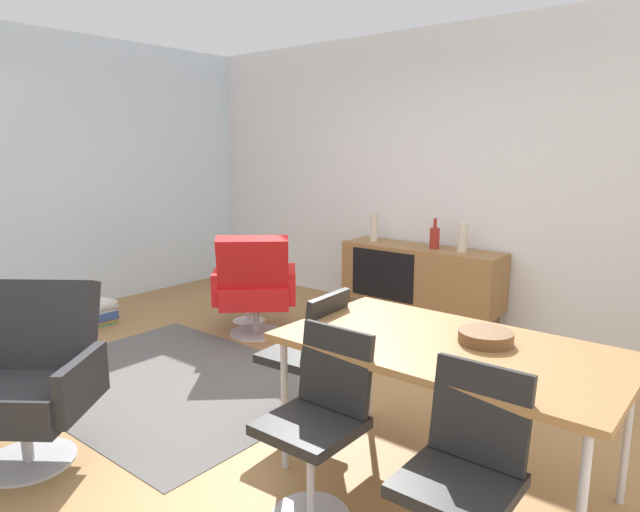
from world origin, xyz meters
The scene contains 18 objects.
ground_plane centered at (0.00, 0.00, 0.00)m, with size 8.32×8.32×0.00m, color #9E7242.
wall_back centered at (0.00, 2.60, 1.40)m, with size 6.80×0.12×2.80m, color white.
wall_window_left centered at (-3.20, 0.00, 1.40)m, with size 0.12×5.60×2.80m, color silver.
sideboard centered at (-0.14, 2.30, 0.44)m, with size 1.60×0.45×0.72m.
vase_cobalt centered at (0.28, 2.30, 0.85)m, with size 0.09×0.09×0.27m.
vase_sculptural_dark centered at (0.00, 2.30, 0.83)m, with size 0.09×0.09×0.29m.
vase_ceramic_small centered at (-0.69, 2.30, 0.87)m, with size 0.08×0.08×0.29m.
dining_table centered at (1.35, -0.09, 0.70)m, with size 1.60×0.90×0.74m.
wooden_bowl_on_table centered at (1.47, 0.02, 0.77)m, with size 0.26×0.26×0.06m, color brown.
dining_chair_front_right centered at (1.69, -0.65, 0.47)m, with size 0.41×0.43×0.86m.
dining_chair_near_window centered at (0.46, -0.09, 0.47)m, with size 0.45×0.43×0.86m.
dining_chair_front_left centered at (1.00, -0.65, 0.47)m, with size 0.40×0.43×0.86m.
lounge_chair_red centered at (-1.01, 0.90, 0.47)m, with size 0.91×0.91×0.95m.
armchair_black_shell centered at (-0.51, -1.27, 0.47)m, with size 0.90×0.90×0.95m.
side_table_round centered at (-1.39, 1.18, 0.32)m, with size 0.44×0.44×0.52m.
fruit_bowl centered at (-1.39, 1.18, 0.56)m, with size 0.20×0.20×0.11m.
magazine_stack centered at (-2.46, 0.16, 0.11)m, with size 0.32×0.40×0.21m.
area_rug centered at (-0.76, -0.18, 0.00)m, with size 2.20×1.70×0.01m, color #595654.
Camera 1 is at (2.47, -2.45, 1.65)m, focal length 31.36 mm.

